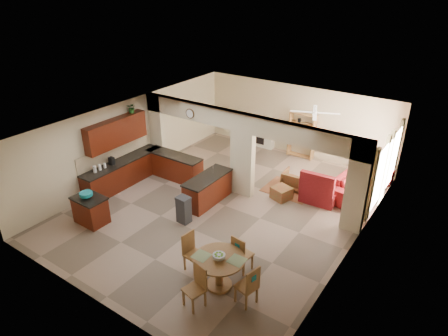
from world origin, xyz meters
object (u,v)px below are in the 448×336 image
Objects in this scene: armchair at (294,180)px; sofa at (362,183)px; dining_table at (219,268)px; kitchen_island at (91,210)px.

sofa is at bearing -158.41° from armchair.
dining_table is at bearing 92.84° from armchair.
kitchen_island is 1.38× the size of armchair.
kitchen_island is at bearing 143.67° from sofa.
sofa reaches higher than armchair.
kitchen_island is 6.61m from armchair.
dining_table is 6.44m from sofa.
kitchen_island reaches higher than armchair.
sofa is (6.03, 6.23, -0.02)m from kitchen_island.
armchair is (-0.64, 5.32, -0.21)m from dining_table.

